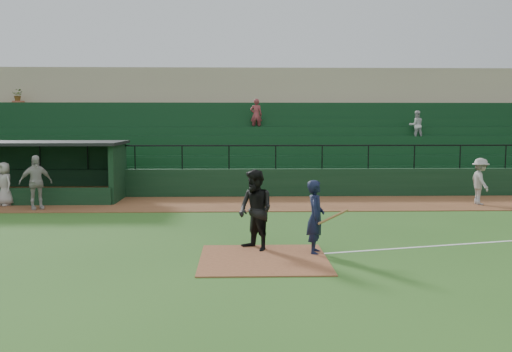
{
  "coord_description": "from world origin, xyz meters",
  "views": [
    {
      "loc": [
        -0.57,
        -14.12,
        3.27
      ],
      "look_at": [
        0.0,
        5.0,
        1.4
      ],
      "focal_mm": 39.98,
      "sensor_mm": 36.0,
      "label": 1
    }
  ],
  "objects": [
    {
      "name": "ground",
      "position": [
        0.0,
        0.0,
        0.0
      ],
      "size": [
        90.0,
        90.0,
        0.0
      ],
      "primitive_type": "plane",
      "color": "#2B571C",
      "rests_on": "ground"
    },
    {
      "name": "warning_track",
      "position": [
        0.0,
        8.0,
        0.01
      ],
      "size": [
        40.0,
        4.0,
        0.03
      ],
      "primitive_type": "cube",
      "color": "brown",
      "rests_on": "ground"
    },
    {
      "name": "home_plate_dirt",
      "position": [
        0.0,
        -1.0,
        0.01
      ],
      "size": [
        3.0,
        3.0,
        0.03
      ],
      "primitive_type": "cube",
      "color": "brown",
      "rests_on": "ground"
    },
    {
      "name": "stadium_structure",
      "position": [
        -0.0,
        16.46,
        2.3
      ],
      "size": [
        38.0,
        13.08,
        6.4
      ],
      "color": "black",
      "rests_on": "ground"
    },
    {
      "name": "dugout",
      "position": [
        -9.75,
        9.56,
        1.33
      ],
      "size": [
        8.9,
        3.2,
        2.42
      ],
      "color": "black",
      "rests_on": "ground"
    },
    {
      "name": "batter_at_plate",
      "position": [
        1.3,
        -0.4,
        0.91
      ],
      "size": [
        1.07,
        0.73,
        1.82
      ],
      "color": "black",
      "rests_on": "ground"
    },
    {
      "name": "umpire",
      "position": [
        -0.16,
        -0.0,
        1.02
      ],
      "size": [
        1.22,
        1.26,
        2.05
      ],
      "primitive_type": "imported",
      "rotation": [
        0.0,
        0.0,
        -0.91
      ],
      "color": "black",
      "rests_on": "ground"
    },
    {
      "name": "runner",
      "position": [
        8.74,
        7.45,
        0.93
      ],
      "size": [
        0.68,
        1.17,
        1.8
      ],
      "primitive_type": "imported",
      "rotation": [
        0.0,
        0.0,
        1.56
      ],
      "color": "gray",
      "rests_on": "warning_track"
    },
    {
      "name": "dugout_player_a",
      "position": [
        -8.0,
        6.75,
        1.02
      ],
      "size": [
        1.24,
        1.03,
        1.98
      ],
      "primitive_type": "imported",
      "rotation": [
        0.0,
        0.0,
        0.56
      ],
      "color": "#A9A39E",
      "rests_on": "warning_track"
    },
    {
      "name": "dugout_player_b",
      "position": [
        -9.51,
        7.71,
        0.86
      ],
      "size": [
        0.96,
        0.91,
        1.66
      ],
      "primitive_type": "imported",
      "rotation": [
        0.0,
        0.0,
        -0.65
      ],
      "color": "#A69F9B",
      "rests_on": "warning_track"
    }
  ]
}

